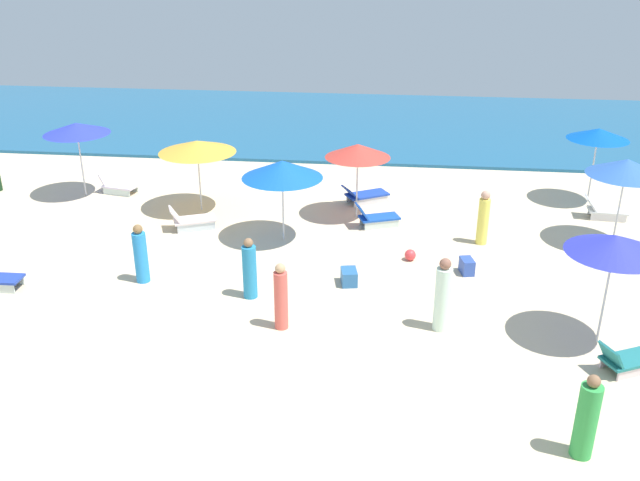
{
  "coord_description": "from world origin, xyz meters",
  "views": [
    {
      "loc": [
        3.19,
        -7.97,
        8.08
      ],
      "look_at": [
        1.33,
        8.24,
        0.85
      ],
      "focal_mm": 38.61,
      "sensor_mm": 36.0,
      "label": 1
    }
  ],
  "objects_px": {
    "lounge_chair_1_1": "(364,195)",
    "beachgoer_7": "(587,419)",
    "lounge_chair_4_0": "(118,186)",
    "umbrella_8": "(598,134)",
    "umbrella_5": "(627,167)",
    "cooler_box_1": "(467,266)",
    "beach_ball_2": "(410,255)",
    "lounge_chair_8_0": "(604,210)",
    "umbrella_4": "(76,128)",
    "umbrella_1": "(358,151)",
    "umbrella_6": "(197,147)",
    "lounge_chair_6_0": "(191,220)",
    "lounge_chair_7_0": "(630,359)",
    "beachgoer_2": "(141,255)",
    "umbrella_7": "(615,244)",
    "umbrella_3": "(282,169)",
    "beachgoer_6": "(443,296)",
    "beachgoer_5": "(483,218)",
    "lounge_chair_1_0": "(376,218)",
    "beachgoer_1": "(281,298)",
    "cooler_box_0": "(349,277)",
    "beachgoer_0": "(250,270)"
  },
  "relations": [
    {
      "from": "beachgoer_1",
      "to": "umbrella_1",
      "type": "bearing_deg",
      "value": -105.99
    },
    {
      "from": "beachgoer_2",
      "to": "beachgoer_5",
      "type": "xyz_separation_m",
      "value": [
        8.82,
        3.4,
        0.04
      ]
    },
    {
      "from": "beachgoer_7",
      "to": "beach_ball_2",
      "type": "bearing_deg",
      "value": -26.27
    },
    {
      "from": "beachgoer_0",
      "to": "beachgoer_7",
      "type": "relative_size",
      "value": 0.97
    },
    {
      "from": "umbrella_8",
      "to": "lounge_chair_1_1",
      "type": "bearing_deg",
      "value": -173.06
    },
    {
      "from": "umbrella_1",
      "to": "lounge_chair_8_0",
      "type": "bearing_deg",
      "value": 5.59
    },
    {
      "from": "lounge_chair_6_0",
      "to": "umbrella_8",
      "type": "bearing_deg",
      "value": -96.7
    },
    {
      "from": "umbrella_4",
      "to": "beachgoer_2",
      "type": "distance_m",
      "value": 7.43
    },
    {
      "from": "lounge_chair_6_0",
      "to": "lounge_chair_7_0",
      "type": "relative_size",
      "value": 0.99
    },
    {
      "from": "lounge_chair_4_0",
      "to": "umbrella_8",
      "type": "relative_size",
      "value": 0.53
    },
    {
      "from": "beachgoer_5",
      "to": "cooler_box_1",
      "type": "relative_size",
      "value": 3.32
    },
    {
      "from": "lounge_chair_1_1",
      "to": "cooler_box_1",
      "type": "distance_m",
      "value": 5.75
    },
    {
      "from": "umbrella_3",
      "to": "lounge_chair_4_0",
      "type": "relative_size",
      "value": 1.8
    },
    {
      "from": "lounge_chair_6_0",
      "to": "cooler_box_0",
      "type": "bearing_deg",
      "value": -144.94
    },
    {
      "from": "umbrella_1",
      "to": "beachgoer_2",
      "type": "distance_m",
      "value": 7.33
    },
    {
      "from": "lounge_chair_8_0",
      "to": "beachgoer_5",
      "type": "xyz_separation_m",
      "value": [
        -3.99,
        -2.4,
        0.5
      ]
    },
    {
      "from": "lounge_chair_1_0",
      "to": "beachgoer_6",
      "type": "distance_m",
      "value": 6.1
    },
    {
      "from": "umbrella_4",
      "to": "beach_ball_2",
      "type": "distance_m",
      "value": 11.83
    },
    {
      "from": "lounge_chair_7_0",
      "to": "cooler_box_0",
      "type": "relative_size",
      "value": 2.81
    },
    {
      "from": "lounge_chair_1_1",
      "to": "beach_ball_2",
      "type": "bearing_deg",
      "value": 168.74
    },
    {
      "from": "beachgoer_0",
      "to": "beachgoer_2",
      "type": "bearing_deg",
      "value": 165.32
    },
    {
      "from": "beachgoer_6",
      "to": "cooler_box_1",
      "type": "bearing_deg",
      "value": -70.71
    },
    {
      "from": "umbrella_7",
      "to": "beachgoer_6",
      "type": "relative_size",
      "value": 1.44
    },
    {
      "from": "umbrella_7",
      "to": "cooler_box_0",
      "type": "height_order",
      "value": "umbrella_7"
    },
    {
      "from": "lounge_chair_1_0",
      "to": "beachgoer_2",
      "type": "distance_m",
      "value": 7.22
    },
    {
      "from": "lounge_chair_4_0",
      "to": "lounge_chair_7_0",
      "type": "height_order",
      "value": "lounge_chair_4_0"
    },
    {
      "from": "lounge_chair_1_1",
      "to": "umbrella_6",
      "type": "relative_size",
      "value": 0.67
    },
    {
      "from": "umbrella_4",
      "to": "cooler_box_0",
      "type": "relative_size",
      "value": 4.66
    },
    {
      "from": "umbrella_5",
      "to": "beachgoer_7",
      "type": "relative_size",
      "value": 1.57
    },
    {
      "from": "umbrella_6",
      "to": "lounge_chair_6_0",
      "type": "height_order",
      "value": "umbrella_6"
    },
    {
      "from": "lounge_chair_1_1",
      "to": "beachgoer_6",
      "type": "distance_m",
      "value": 8.14
    },
    {
      "from": "umbrella_8",
      "to": "cooler_box_1",
      "type": "xyz_separation_m",
      "value": [
        -4.42,
        -5.83,
        -2.11
      ]
    },
    {
      "from": "cooler_box_1",
      "to": "umbrella_1",
      "type": "bearing_deg",
      "value": 27.64
    },
    {
      "from": "lounge_chair_1_1",
      "to": "umbrella_3",
      "type": "relative_size",
      "value": 0.68
    },
    {
      "from": "lounge_chair_8_0",
      "to": "lounge_chair_4_0",
      "type": "bearing_deg",
      "value": 92.56
    },
    {
      "from": "umbrella_3",
      "to": "lounge_chair_6_0",
      "type": "height_order",
      "value": "umbrella_3"
    },
    {
      "from": "lounge_chair_1_1",
      "to": "beachgoer_2",
      "type": "xyz_separation_m",
      "value": [
        -5.3,
        -6.33,
        0.47
      ]
    },
    {
      "from": "beachgoer_1",
      "to": "beachgoer_2",
      "type": "distance_m",
      "value": 4.31
    },
    {
      "from": "lounge_chair_1_1",
      "to": "lounge_chair_8_0",
      "type": "distance_m",
      "value": 7.53
    },
    {
      "from": "umbrella_7",
      "to": "umbrella_3",
      "type": "bearing_deg",
      "value": 148.64
    },
    {
      "from": "lounge_chair_1_1",
      "to": "beachgoer_7",
      "type": "height_order",
      "value": "beachgoer_7"
    },
    {
      "from": "lounge_chair_1_1",
      "to": "umbrella_5",
      "type": "bearing_deg",
      "value": -139.62
    },
    {
      "from": "umbrella_1",
      "to": "cooler_box_1",
      "type": "relative_size",
      "value": 4.89
    },
    {
      "from": "umbrella_3",
      "to": "lounge_chair_6_0",
      "type": "bearing_deg",
      "value": 170.75
    },
    {
      "from": "umbrella_3",
      "to": "lounge_chair_7_0",
      "type": "height_order",
      "value": "umbrella_3"
    },
    {
      "from": "umbrella_7",
      "to": "umbrella_8",
      "type": "xyz_separation_m",
      "value": [
        1.85,
        8.87,
        -0.01
      ]
    },
    {
      "from": "lounge_chair_6_0",
      "to": "beachgoer_5",
      "type": "bearing_deg",
      "value": -114.13
    },
    {
      "from": "umbrella_5",
      "to": "cooler_box_1",
      "type": "bearing_deg",
      "value": -151.1
    },
    {
      "from": "lounge_chair_1_1",
      "to": "umbrella_8",
      "type": "height_order",
      "value": "umbrella_8"
    },
    {
      "from": "beachgoer_1",
      "to": "beachgoer_5",
      "type": "distance_m",
      "value": 7.2
    }
  ]
}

